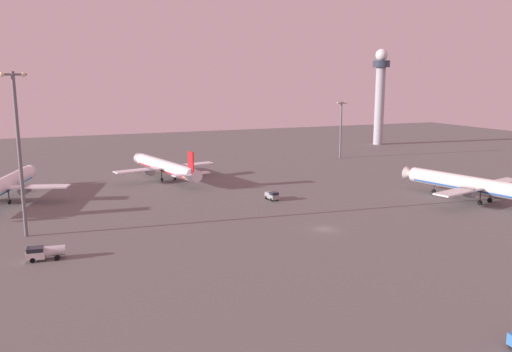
% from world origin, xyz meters
% --- Properties ---
extents(ground_plane, '(416.00, 416.00, 0.00)m').
position_xyz_m(ground_plane, '(0.00, 0.00, 0.00)').
color(ground_plane, '#605E5B').
extents(control_tower, '(8.00, 8.00, 44.40)m').
position_xyz_m(control_tower, '(94.43, 114.00, 25.44)').
color(control_tower, '#A8A8B2').
rests_on(control_tower, ground).
extents(airplane_far_stand, '(33.45, 42.65, 11.08)m').
position_xyz_m(airplane_far_stand, '(47.51, 6.11, 4.19)').
color(airplane_far_stand, silver).
rests_on(airplane_far_stand, ground).
extents(airplane_near_gate, '(32.48, 41.34, 10.83)m').
position_xyz_m(airplane_near_gate, '(-62.93, 50.96, 4.09)').
color(airplane_near_gate, white).
rests_on(airplane_near_gate, ground).
extents(airplane_terminal_side, '(32.14, 41.02, 10.61)m').
position_xyz_m(airplane_terminal_side, '(-18.57, 65.27, 4.01)').
color(airplane_terminal_side, white).
rests_on(airplane_terminal_side, ground).
extents(fuel_truck, '(6.44, 2.79, 2.35)m').
position_xyz_m(fuel_truck, '(-53.41, 2.01, 1.37)').
color(fuel_truck, white).
rests_on(fuel_truck, ground).
extents(maintenance_van, '(2.41, 4.33, 2.25)m').
position_xyz_m(maintenance_van, '(0.72, 27.89, 1.18)').
color(maintenance_van, gray).
rests_on(maintenance_van, ground).
extents(apron_light_west, '(4.80, 0.90, 31.86)m').
position_xyz_m(apron_light_west, '(-56.70, 17.89, 17.84)').
color(apron_light_west, slate).
rests_on(apron_light_west, ground).
extents(apron_light_east, '(4.80, 0.90, 22.04)m').
position_xyz_m(apron_light_east, '(55.11, 83.88, 12.80)').
color(apron_light_east, slate).
rests_on(apron_light_east, ground).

